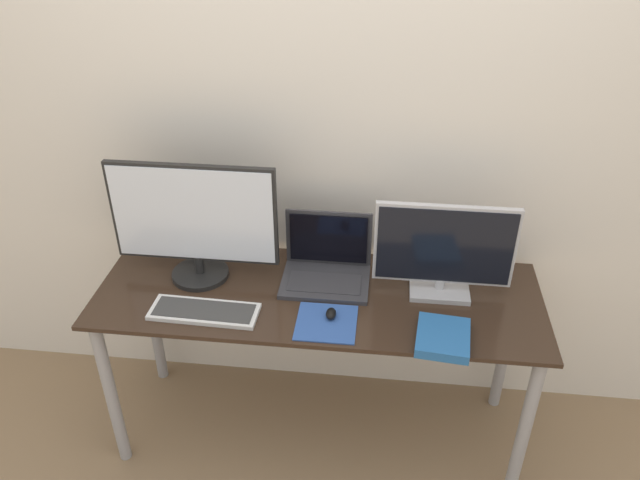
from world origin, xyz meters
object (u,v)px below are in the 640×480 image
object	(u,v)px
monitor_right	(444,251)
book	(443,338)
keyboard	(204,312)
mouse	(331,314)
laptop	(327,264)
monitor_left	(194,222)

from	to	relation	value
monitor_right	book	xyz separation A→B (m)	(-0.00, -0.29, -0.17)
keyboard	book	bearing A→B (deg)	-3.82
keyboard	mouse	distance (m)	0.47
keyboard	laptop	bearing A→B (deg)	33.79
monitor_left	monitor_right	world-z (taller)	monitor_left
monitor_left	monitor_right	distance (m)	0.95
monitor_right	laptop	bearing A→B (deg)	173.72
laptop	book	world-z (taller)	laptop
monitor_left	laptop	distance (m)	0.54
monitor_right	keyboard	world-z (taller)	monitor_right
mouse	keyboard	bearing A→B (deg)	-176.75
keyboard	book	world-z (taller)	book
monitor_left	laptop	xyz separation A→B (m)	(0.50, 0.05, -0.19)
monitor_left	book	world-z (taller)	monitor_left
monitor_right	book	world-z (taller)	monitor_right
laptop	book	xyz separation A→B (m)	(0.44, -0.34, -0.04)
laptop	keyboard	size ratio (longest dim) A/B	0.85
monitor_left	monitor_right	bearing A→B (deg)	0.00
monitor_right	laptop	distance (m)	0.46
monitor_left	keyboard	xyz separation A→B (m)	(0.08, -0.23, -0.24)
mouse	monitor_right	bearing A→B (deg)	27.50
monitor_left	mouse	size ratio (longest dim) A/B	10.53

